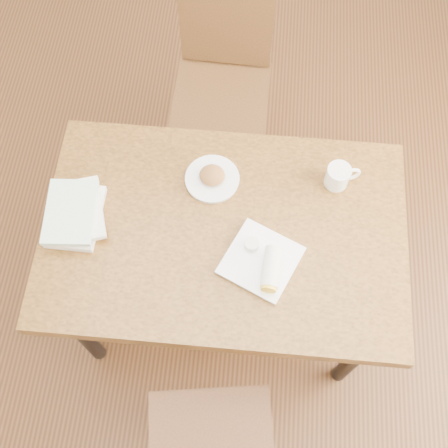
# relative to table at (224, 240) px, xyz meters

# --- Properties ---
(ground) EXTENTS (4.00, 5.00, 0.01)m
(ground) POSITION_rel_table_xyz_m (0.00, 0.00, -0.67)
(ground) COLOR #472814
(ground) RESTS_ON ground
(room_walls) EXTENTS (4.02, 5.02, 2.80)m
(room_walls) POSITION_rel_table_xyz_m (0.00, 0.00, 0.96)
(room_walls) COLOR silver
(room_walls) RESTS_ON ground
(table) EXTENTS (1.26, 0.81, 0.75)m
(table) POSITION_rel_table_xyz_m (0.00, 0.00, 0.00)
(table) COLOR brown
(table) RESTS_ON ground
(chair_far) EXTENTS (0.43, 0.43, 0.95)m
(chair_far) POSITION_rel_table_xyz_m (-0.08, 0.86, -0.12)
(chair_far) COLOR #4F3216
(chair_far) RESTS_ON ground
(plate_scone) EXTENTS (0.20, 0.20, 0.06)m
(plate_scone) POSITION_rel_table_xyz_m (-0.06, 0.19, 0.10)
(plate_scone) COLOR white
(plate_scone) RESTS_ON table
(coffee_mug) EXTENTS (0.13, 0.09, 0.09)m
(coffee_mug) POSITION_rel_table_xyz_m (0.39, 0.23, 0.13)
(coffee_mug) COLOR white
(coffee_mug) RESTS_ON table
(plate_burrito) EXTENTS (0.30, 0.30, 0.08)m
(plate_burrito) POSITION_rel_table_xyz_m (0.14, -0.12, 0.11)
(plate_burrito) COLOR white
(plate_burrito) RESTS_ON table
(book_stack) EXTENTS (0.23, 0.28, 0.07)m
(book_stack) POSITION_rel_table_xyz_m (-0.51, 0.00, 0.11)
(book_stack) COLOR white
(book_stack) RESTS_ON table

